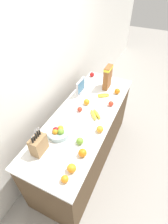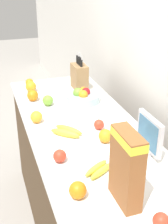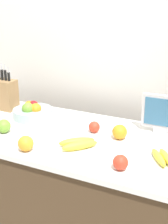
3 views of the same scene
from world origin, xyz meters
The scene contains 12 objects.
wall_back centered at (0.00, 0.57, 1.30)m, with size 9.00×0.06×2.60m.
counter centered at (0.00, 0.00, 0.46)m, with size 1.99×0.70×0.93m.
knife_block centered at (-0.68, 0.18, 1.03)m, with size 0.17×0.11×0.31m.
small_monitor centered at (0.36, 0.23, 1.04)m, with size 0.23×0.03×0.22m.
fruit_bowl centered at (-0.42, 0.12, 0.97)m, with size 0.25×0.25×0.11m.
banana_bunch_left centered at (0.03, -0.13, 0.95)m, with size 0.20×0.19×0.04m.
banana_bunch_right centered at (0.44, -0.08, 0.94)m, with size 0.15×0.18×0.03m.
apple_rear centered at (0.02, 0.08, 0.96)m, with size 0.06×0.06×0.06m, color red.
apple_front centered at (-0.43, -0.14, 0.96)m, with size 0.08×0.08×0.08m, color #6B9E33.
apple_by_knife_block centered at (0.29, -0.24, 0.96)m, with size 0.07×0.07×0.07m, color red.
orange_mid_left centered at (0.18, 0.06, 0.97)m, with size 0.08×0.08×0.08m, color orange.
orange_by_cereal centered at (-0.19, -0.27, 0.97)m, with size 0.08×0.08×0.08m, color orange.
Camera 3 is at (0.67, -1.39, 1.64)m, focal length 50.00 mm.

